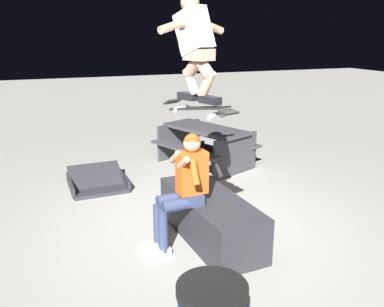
{
  "coord_description": "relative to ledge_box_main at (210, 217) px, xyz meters",
  "views": [
    {
      "loc": [
        -4.5,
        1.86,
        2.47
      ],
      "look_at": [
        -0.36,
        0.3,
        1.15
      ],
      "focal_mm": 37.87,
      "sensor_mm": 36.0,
      "label": 1
    }
  ],
  "objects": [
    {
      "name": "person_sitting_on_ledge",
      "position": [
        -0.09,
        0.38,
        0.51
      ],
      "size": [
        0.59,
        0.76,
        1.39
      ],
      "color": "#2D3856",
      "rests_on": "ground"
    },
    {
      "name": "skateboard",
      "position": [
        -0.14,
        0.21,
        1.4
      ],
      "size": [
        1.02,
        0.55,
        0.14
      ],
      "color": "black"
    },
    {
      "name": "ground_plane",
      "position": [
        0.28,
        -0.02,
        -0.28
      ],
      "size": [
        40.0,
        40.0,
        0.0
      ],
      "primitive_type": "plane",
      "color": "gray"
    },
    {
      "name": "ledge_box_main",
      "position": [
        0.0,
        0.0,
        0.0
      ],
      "size": [
        1.8,
        0.77,
        0.55
      ],
      "primitive_type": "cube",
      "rotation": [
        0.0,
        0.0,
        0.07
      ],
      "color": "#28282D",
      "rests_on": "ground"
    },
    {
      "name": "skater_airborne",
      "position": [
        -0.09,
        0.24,
        2.09
      ],
      "size": [
        0.63,
        0.86,
        1.12
      ],
      "color": "black"
    },
    {
      "name": "kicker_ramp",
      "position": [
        2.25,
        1.07,
        -0.21
      ],
      "size": [
        0.97,
        0.94,
        0.38
      ],
      "color": "#28282D",
      "rests_on": "ground"
    },
    {
      "name": "picnic_table_back",
      "position": [
        2.73,
        -1.07,
        0.22
      ],
      "size": [
        2.08,
        1.89,
        0.75
      ],
      "color": "#38383D",
      "rests_on": "ground"
    }
  ]
}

